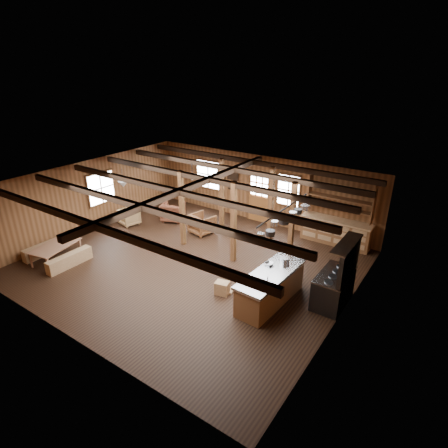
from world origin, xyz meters
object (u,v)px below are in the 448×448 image
Objects in this scene: dining_table at (57,253)px; armchair_a at (173,212)px; armchair_c at (129,217)px; commercial_range at (335,284)px; armchair_b at (202,224)px; kitchen_island at (270,287)px.

armchair_a is (0.91, 4.83, 0.11)m from dining_table.
armchair_c reaches higher than dining_table.
armchair_b is (-5.86, 1.61, -0.23)m from commercial_range.
armchair_b reaches higher than armchair_c.
armchair_b is (1.78, -0.31, -0.00)m from armchair_a.
armchair_c is (-8.85, 0.58, -0.29)m from commercial_range.
kitchen_island is at bearing 162.02° from armchair_b.
kitchen_island is at bearing -178.73° from armchair_c.
armchair_a is (-6.14, 2.86, -0.08)m from kitchen_island.
kitchen_island is at bearing 133.90° from armchair_a.
armchair_b is at bearing 148.97° from armchair_a.
dining_table is (-8.55, -2.92, -0.34)m from commercial_range.
kitchen_island is 1.59× the size of dining_table.
kitchen_island is at bearing -147.77° from commercial_range.
armchair_c is (-2.99, -1.02, -0.06)m from armchair_b.
kitchen_island reaches higher than armchair_a.
commercial_range is at bearing 144.82° from armchair_a.
commercial_range is at bearing -170.74° from armchair_c.
commercial_range is at bearing -83.05° from dining_table.
armchair_c is (-7.35, 1.53, -0.15)m from kitchen_island.
armchair_b is 1.19× the size of armchair_c.
kitchen_island is 6.78m from armchair_a.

